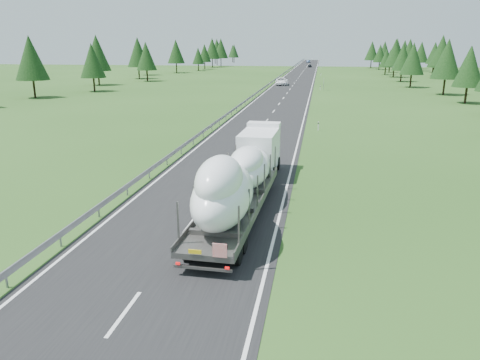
% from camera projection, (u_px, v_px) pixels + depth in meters
% --- Properties ---
extents(ground, '(400.00, 400.00, 0.00)m').
position_uv_depth(ground, '(191.00, 223.00, 25.18)').
color(ground, '#244717').
rests_on(ground, ground).
extents(road_surface, '(10.00, 400.00, 0.02)m').
position_uv_depth(road_surface, '(295.00, 83.00, 119.91)').
color(road_surface, black).
rests_on(road_surface, ground).
extents(guardrail, '(0.10, 400.00, 0.76)m').
position_uv_depth(guardrail, '(274.00, 80.00, 120.54)').
color(guardrail, slate).
rests_on(guardrail, ground).
extents(marker_posts, '(0.13, 350.08, 1.00)m').
position_uv_depth(marker_posts, '(321.00, 70.00, 170.82)').
color(marker_posts, silver).
rests_on(marker_posts, ground).
extents(highway_sign, '(0.08, 0.90, 2.60)m').
position_uv_depth(highway_sign, '(324.00, 82.00, 99.31)').
color(highway_sign, slate).
rests_on(highway_sign, ground).
extents(tree_line_right, '(27.45, 284.62, 12.52)m').
position_uv_depth(tree_line_right, '(452.00, 55.00, 118.07)').
color(tree_line_right, black).
rests_on(tree_line_right, ground).
extents(tree_line_left, '(15.84, 283.73, 12.41)m').
position_uv_depth(tree_line_left, '(149.00, 53.00, 136.40)').
color(tree_line_left, black).
rests_on(tree_line_left, ground).
extents(boat_truck, '(3.11, 19.16, 4.46)m').
position_uv_depth(boat_truck, '(242.00, 173.00, 26.65)').
color(boat_truck, white).
rests_on(boat_truck, ground).
extents(distant_van, '(3.33, 6.46, 1.74)m').
position_uv_depth(distant_van, '(282.00, 81.00, 112.59)').
color(distant_van, white).
rests_on(distant_van, ground).
extents(distant_car_dark, '(1.81, 3.98, 1.32)m').
position_uv_depth(distant_car_dark, '(310.00, 66.00, 204.58)').
color(distant_car_dark, black).
rests_on(distant_car_dark, ground).
extents(distant_car_blue, '(2.11, 4.90, 1.57)m').
position_uv_depth(distant_car_blue, '(308.00, 61.00, 257.98)').
color(distant_car_blue, '#172740').
rests_on(distant_car_blue, ground).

